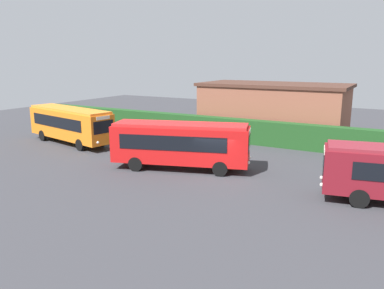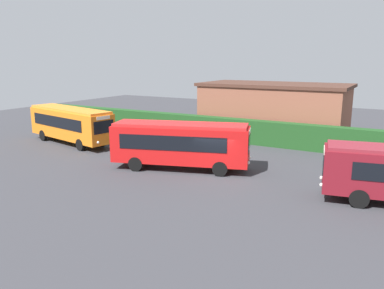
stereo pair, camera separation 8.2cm
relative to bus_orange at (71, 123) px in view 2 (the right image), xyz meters
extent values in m
plane|color=#38383D|center=(15.80, -2.10, -1.86)|extent=(85.43, 85.43, 0.00)
cube|color=orange|center=(-0.01, 0.00, -0.07)|extent=(10.23, 4.29, 2.48)
cube|color=orange|center=(-0.01, 0.00, 1.27)|extent=(9.90, 4.05, 0.20)
cube|color=black|center=(-0.06, 1.23, 0.23)|extent=(7.62, 1.58, 0.99)
cube|color=black|center=(-0.54, -1.11, 0.23)|extent=(7.62, 1.58, 0.99)
cube|color=black|center=(4.89, -0.99, 0.23)|extent=(0.42, 1.91, 1.04)
cube|color=silver|center=(4.89, -0.99, 0.99)|extent=(0.30, 1.28, 0.28)
cylinder|color=black|center=(3.24, 0.45, -1.36)|extent=(1.04, 0.47, 1.00)
cylinder|color=black|center=(2.81, -1.67, -1.36)|extent=(1.04, 0.47, 1.00)
cylinder|color=black|center=(-2.82, 1.67, -1.36)|extent=(1.04, 0.47, 1.00)
cylinder|color=black|center=(-3.25, -0.45, -1.36)|extent=(1.04, 0.47, 1.00)
sphere|color=silver|center=(5.03, -0.35, -0.96)|extent=(0.22, 0.22, 0.22)
sphere|color=silver|center=(4.78, -1.63, -0.96)|extent=(0.22, 0.22, 0.22)
cube|color=red|center=(12.99, -2.22, -0.07)|extent=(9.69, 5.22, 2.49)
cube|color=red|center=(12.99, -2.22, 1.28)|extent=(9.37, 4.95, 0.20)
cube|color=black|center=(12.32, -1.12, 0.23)|extent=(6.99, 2.28, 1.00)
cube|color=black|center=(13.08, -3.49, 0.23)|extent=(6.99, 2.28, 1.00)
cube|color=black|center=(17.47, -0.77, 0.23)|extent=(0.66, 1.93, 1.04)
cube|color=silver|center=(17.47, -0.77, 1.00)|extent=(0.45, 1.30, 0.28)
cylinder|color=black|center=(15.41, -0.25, -1.36)|extent=(1.04, 0.57, 1.00)
cylinder|color=black|center=(16.10, -2.40, -1.36)|extent=(1.04, 0.57, 1.00)
cylinder|color=black|center=(9.87, -2.03, -1.36)|extent=(1.04, 0.57, 1.00)
cylinder|color=black|center=(10.56, -4.18, -1.36)|extent=(1.04, 0.57, 1.00)
sphere|color=silver|center=(17.28, -0.12, -0.96)|extent=(0.22, 0.22, 0.22)
sphere|color=silver|center=(17.69, -1.41, -0.96)|extent=(0.22, 0.22, 0.22)
cube|color=black|center=(22.67, -3.07, 0.13)|extent=(0.42, 1.94, 0.97)
cube|color=silver|center=(22.67, -3.07, 0.83)|extent=(0.29, 1.30, 0.28)
cylinder|color=black|center=(24.70, -3.80, -1.36)|extent=(1.04, 0.47, 1.00)
cylinder|color=black|center=(24.27, -1.64, -1.36)|extent=(1.04, 0.47, 1.00)
sphere|color=silver|center=(22.78, -3.72, -0.96)|extent=(0.22, 0.22, 0.22)
sphere|color=silver|center=(22.53, -2.43, -0.96)|extent=(0.22, 0.22, 0.22)
cube|color=maroon|center=(11.07, 1.19, -1.48)|extent=(0.38, 0.37, 0.77)
cube|color=black|center=(11.07, 1.19, -0.76)|extent=(0.51, 0.50, 0.67)
sphere|color=#8C6647|center=(11.07, 1.19, -0.31)|extent=(0.21, 0.21, 0.21)
cube|color=#1E4A1E|center=(15.80, 8.01, -0.77)|extent=(54.71, 1.10, 2.17)
cube|color=brown|center=(14.91, 12.40, 0.61)|extent=(13.57, 6.83, 4.93)
cube|color=#4C2D23|center=(14.91, 12.40, 3.22)|extent=(14.11, 7.10, 0.30)
camera|label=1|loc=(26.28, -24.21, 5.65)|focal=35.66mm
camera|label=2|loc=(26.35, -24.17, 5.65)|focal=35.66mm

